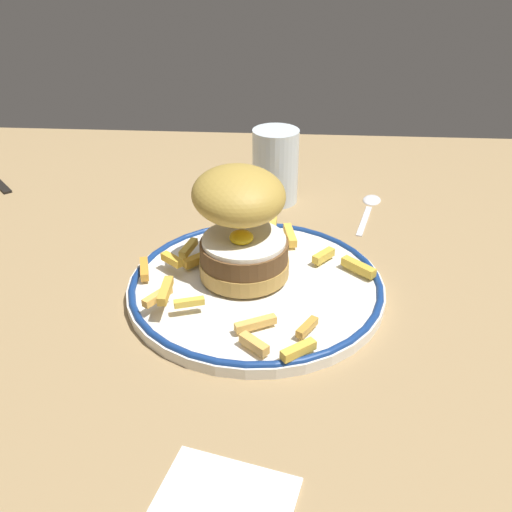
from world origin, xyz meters
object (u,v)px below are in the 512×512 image
Objects in this scene: burger at (241,222)px; water_glass at (275,172)px; spoon at (370,202)px; dinner_plate at (256,285)px.

water_glass is (2.89, 21.60, -3.01)cm from burger.
water_glass is at bearing 82.39° from burger.
spoon is (16.72, 21.01, -7.15)cm from burger.
spoon is at bearing 51.49° from burger.
spoon is (13.83, -0.59, -4.14)cm from water_glass.
burger reaches higher than water_glass.
spoon is at bearing -2.44° from water_glass.
dinner_plate is at bearing -51.01° from burger.
burger is 22.00cm from water_glass.
burger is at bearing -97.61° from water_glass.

